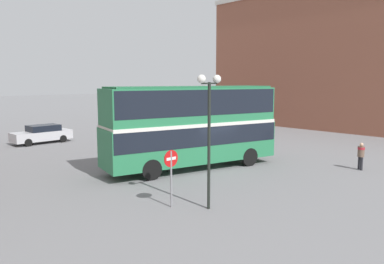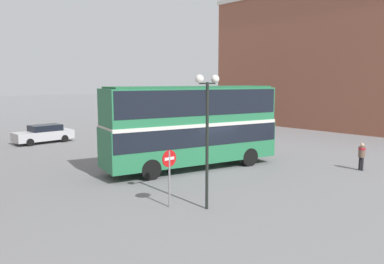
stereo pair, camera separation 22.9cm
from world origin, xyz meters
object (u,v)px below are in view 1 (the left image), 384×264
Objects in this scene: parked_car_kerb_far at (190,120)px; parked_car_side_street at (235,124)px; parked_car_kerb_near at (42,134)px; pedestrian_foreground at (361,153)px; street_lamp_twin_globe at (209,112)px; no_entry_sign at (171,168)px; double_decker_bus at (192,122)px.

parked_car_kerb_far is 1.16× the size of parked_car_side_street.
pedestrian_foreground is at bearing 112.36° from parked_car_kerb_near.
pedestrian_foreground reaches higher than parked_car_kerb_near.
street_lamp_twin_globe is (-11.13, 1.31, 2.90)m from pedestrian_foreground.
street_lamp_twin_globe is at bearing -50.17° from no_entry_sign.
parked_car_kerb_near is at bearing -30.23° from pedestrian_foreground.
parked_car_side_street is 1.78× the size of no_entry_sign.
double_decker_bus is at bearing 26.25° from parked_car_side_street.
parked_car_kerb_far is (13.48, 14.75, -2.00)m from double_decker_bus.
parked_car_kerb_far is 0.91× the size of street_lamp_twin_globe.
parked_car_side_street is at bearing 44.76° from double_decker_bus.
street_lamp_twin_globe reaches higher than parked_car_side_street.
parked_car_kerb_far is at bearing 177.37° from parked_car_kerb_near.
street_lamp_twin_globe is at bearing 32.15° from parked_car_side_street.
parked_car_side_street is 23.74m from no_entry_sign.
street_lamp_twin_globe reaches higher than double_decker_bus.
pedestrian_foreground is 0.34× the size of parked_car_kerb_near.
double_decker_bus is at bearing 99.21° from parked_car_kerb_near.
parked_car_side_street is at bearing -95.77° from parked_car_kerb_far.
parked_car_kerb_near is 19.58m from no_entry_sign.
street_lamp_twin_globe reaches higher than pedestrian_foreground.
double_decker_bus is at bearing -146.62° from parked_car_kerb_far.
parked_car_side_street is 23.83m from street_lamp_twin_globe.
no_entry_sign is (-18.71, -19.14, 0.87)m from parked_car_kerb_far.
parked_car_side_street is (17.21, -6.00, 0.03)m from parked_car_kerb_near.
parked_car_kerb_far is at bearing -71.25° from pedestrian_foreground.
no_entry_sign is (-5.23, -4.39, -1.14)m from double_decker_bus.
parked_car_side_street is at bearing -79.38° from pedestrian_foreground.
pedestrian_foreground reaches higher than parked_car_side_street.
pedestrian_foreground is (6.87, -6.86, -1.78)m from double_decker_bus.
double_decker_bus is at bearing -9.21° from pedestrian_foreground.
parked_car_kerb_far is at bearing 48.85° from street_lamp_twin_globe.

